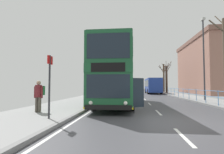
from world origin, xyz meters
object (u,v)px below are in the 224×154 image
Objects in this scene: bare_tree_far_01 at (164,77)px; street_lamp_far_side at (204,52)px; background_bus_far_lane at (153,85)px; bus_stop_sign_near at (50,79)px; double_decker_bus_main at (117,76)px; bare_tree_far_00 at (167,78)px; pedestrian_with_backpack at (39,94)px; background_building_00 at (213,66)px.

street_lamp_far_side is at bearing -90.97° from bare_tree_far_01.
bus_stop_sign_near is (-7.78, -28.76, 0.19)m from background_bus_far_lane.
street_lamp_far_side is 23.46m from bare_tree_far_01.
double_decker_bus_main is 23.54m from bare_tree_far_00.
pedestrian_with_backpack is 34.93m from bare_tree_far_01.
double_decker_bus_main is 7.63m from bus_stop_sign_near.
double_decker_bus_main is at bearing -104.27° from background_bus_far_lane.
double_decker_bus_main reaches higher than bus_stop_sign_near.
bare_tree_far_01 is (0.37, 5.00, 0.54)m from bare_tree_far_00.
double_decker_bus_main is at bearing 72.33° from bus_stop_sign_near.
pedestrian_with_backpack is (-3.69, -5.56, -1.24)m from double_decker_bus_main.
bare_tree_far_00 is at bearing 69.31° from double_decker_bus_main.
bare_tree_far_00 reaches higher than double_decker_bus_main.
background_building_00 is (20.42, 26.55, 4.11)m from pedestrian_with_backpack.
pedestrian_with_backpack is at bearing -113.52° from bare_tree_far_00.
double_decker_bus_main is at bearing -156.58° from street_lamp_far_side.
pedestrian_with_backpack is at bearing 129.31° from bus_stop_sign_near.
double_decker_bus_main is 1.73× the size of bare_tree_far_01.
background_bus_far_lane is 0.55× the size of background_building_00.
background_building_00 is (16.73, 20.99, 2.87)m from double_decker_bus_main.
double_decker_bus_main is 9.35m from street_lamp_far_side.
bare_tree_far_00 is at bearing 89.90° from street_lamp_far_side.
bare_tree_far_01 is (0.40, 23.42, -1.23)m from street_lamp_far_side.
street_lamp_far_side reaches higher than bare_tree_far_00.
street_lamp_far_side is 19.35m from background_building_00.
street_lamp_far_side is at bearing 37.40° from pedestrian_with_backpack.
double_decker_bus_main reaches higher than pedestrian_with_backpack.
double_decker_bus_main is 1.76× the size of bare_tree_far_00.
background_bus_far_lane is 6.08× the size of pedestrian_with_backpack.
pedestrian_with_backpack is at bearing -123.54° from double_decker_bus_main.
pedestrian_with_backpack is 0.61× the size of bus_stop_sign_near.
bare_tree_far_00 is at bearing 9.79° from background_bus_far_lane.
bare_tree_far_00 is 8.76m from background_building_00.
double_decker_bus_main is 22.21m from background_bus_far_lane.
background_building_00 reaches higher than street_lamp_far_side.
bare_tree_far_01 reaches higher than double_decker_bus_main.
background_bus_far_lane is 6.65m from bare_tree_far_01.
background_bus_far_lane reaches higher than bus_stop_sign_near.
street_lamp_far_side reaches higher than bus_stop_sign_near.
background_building_00 is at bearing -6.88° from bare_tree_far_00.
background_bus_far_lane is 3.21m from bare_tree_far_00.
background_bus_far_lane is at bearing 74.87° from bus_stop_sign_near.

